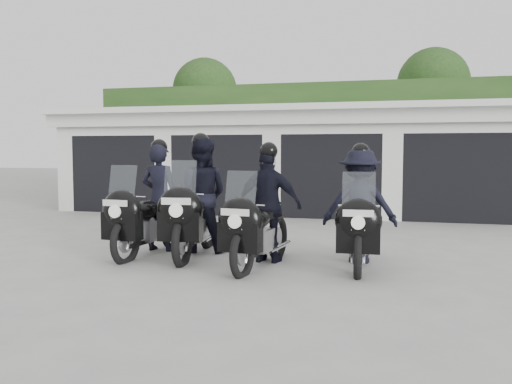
% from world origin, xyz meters
% --- Properties ---
extents(ground, '(80.00, 80.00, 0.00)m').
position_xyz_m(ground, '(0.00, 0.00, 0.00)').
color(ground, '#999A95').
rests_on(ground, ground).
extents(garage_block, '(16.40, 6.80, 2.96)m').
position_xyz_m(garage_block, '(-0.00, 8.06, 1.42)').
color(garage_block, silver).
rests_on(garage_block, ground).
extents(background_vegetation, '(20.00, 3.90, 5.80)m').
position_xyz_m(background_vegetation, '(0.37, 12.92, 2.77)').
color(background_vegetation, '#1B3814').
rests_on(background_vegetation, ground).
extents(police_bike_a, '(0.82, 2.34, 2.04)m').
position_xyz_m(police_bike_a, '(-2.43, -0.06, 0.81)').
color(police_bike_a, black).
rests_on(police_bike_a, ground).
extents(police_bike_b, '(1.03, 2.46, 2.14)m').
position_xyz_m(police_bike_b, '(-1.64, 0.12, 0.90)').
color(police_bike_b, black).
rests_on(police_bike_b, ground).
extents(police_bike_c, '(1.14, 2.25, 1.96)m').
position_xyz_m(police_bike_c, '(-0.33, -0.43, 0.83)').
color(police_bike_c, black).
rests_on(police_bike_c, ground).
extents(police_bike_d, '(1.20, 2.24, 1.95)m').
position_xyz_m(police_bike_d, '(1.10, -0.06, 0.83)').
color(police_bike_d, black).
rests_on(police_bike_d, ground).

